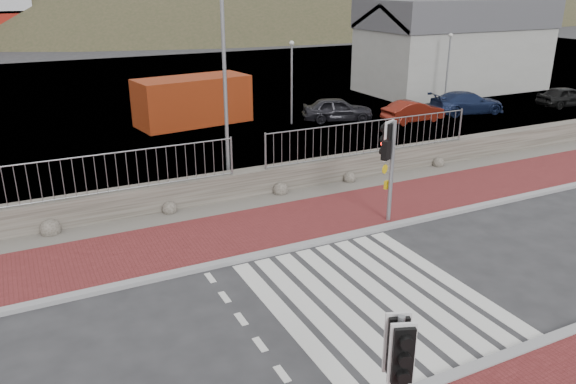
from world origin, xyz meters
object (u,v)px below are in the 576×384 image
shipping_container (193,101)px  car_c (467,103)px  streetlight (228,72)px  traffic_signal_far (392,150)px  car_e (566,97)px  car_a (337,109)px  car_b (413,111)px  traffic_signal_near (398,361)px

shipping_container → car_c: bearing=-25.7°
streetlight → traffic_signal_far: bearing=-38.8°
car_e → traffic_signal_far: bearing=123.8°
car_c → streetlight: bearing=118.7°
car_a → car_b: car_a is taller
car_a → car_c: size_ratio=0.87×
shipping_container → car_e: (20.60, -5.55, -0.59)m
traffic_signal_far → car_b: 13.64m
streetlight → car_a: size_ratio=1.99×
traffic_signal_far → car_a: size_ratio=0.86×
traffic_signal_far → car_c: (12.82, 10.41, -1.66)m
traffic_signal_far → streetlight: bearing=-80.3°
traffic_signal_far → shipping_container: bearing=-108.7°
car_b → car_c: car_c is taller
traffic_signal_near → car_a: size_ratio=0.70×
shipping_container → streetlight: bearing=-108.4°
streetlight → car_a: streetlight is taller
traffic_signal_near → streetlight: size_ratio=0.35×
traffic_signal_far → car_c: size_ratio=0.74×
streetlight → car_a: 11.86m
traffic_signal_near → traffic_signal_far: size_ratio=0.82×
car_a → car_c: car_a is taller
car_b → car_a: bearing=59.6°
car_c → traffic_signal_near: bearing=143.5°
traffic_signal_near → car_e: bearing=54.9°
traffic_signal_far → shipping_container: traffic_signal_far is taller
car_e → shipping_container: bearing=83.0°
traffic_signal_far → car_c: bearing=-164.6°
car_b → car_e: 10.41m
car_a → car_c: bearing=-83.0°
traffic_signal_near → car_a: bearing=81.6°
streetlight → car_b: bearing=42.0°
car_a → streetlight: bearing=150.1°
car_a → car_c: (7.26, -1.65, -0.01)m
traffic_signal_far → car_b: (8.94, 10.15, -1.71)m
traffic_signal_far → streetlight: size_ratio=0.43×
car_b → car_c: (3.88, 0.26, 0.06)m
traffic_signal_near → shipping_container: (4.02, 22.23, -0.66)m
car_c → car_e: bearing=-90.6°
traffic_signal_near → car_c: bearing=65.3°
traffic_signal_far → car_a: (5.55, 12.06, -1.65)m
shipping_container → car_a: 7.41m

